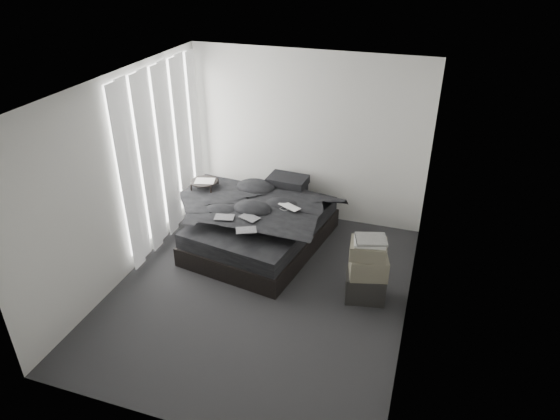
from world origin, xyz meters
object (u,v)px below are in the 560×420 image
(bed, at_px, (262,236))
(box_lower, at_px, (365,286))
(laptop, at_px, (287,203))
(side_stand, at_px, (206,203))

(bed, height_order, box_lower, box_lower)
(laptop, bearing_deg, box_lower, -2.66)
(laptop, relative_size, side_stand, 0.44)
(laptop, height_order, side_stand, laptop)
(box_lower, bearing_deg, laptop, 149.75)
(bed, distance_m, side_stand, 1.07)
(laptop, distance_m, box_lower, 1.56)
(bed, height_order, side_stand, side_stand)
(side_stand, height_order, box_lower, side_stand)
(bed, bearing_deg, laptop, 7.50)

